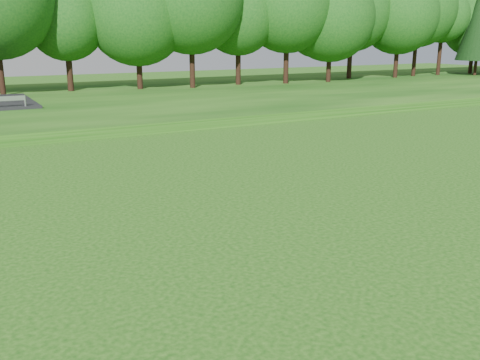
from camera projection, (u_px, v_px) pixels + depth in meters
berm at (179, 96)px, 45.52m from camera, size 130.00×30.00×0.60m
walking_path at (265, 121)px, 33.76m from camera, size 130.00×1.60×0.04m
treeline at (159, 2)px, 46.88m from camera, size 104.00×7.00×15.00m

